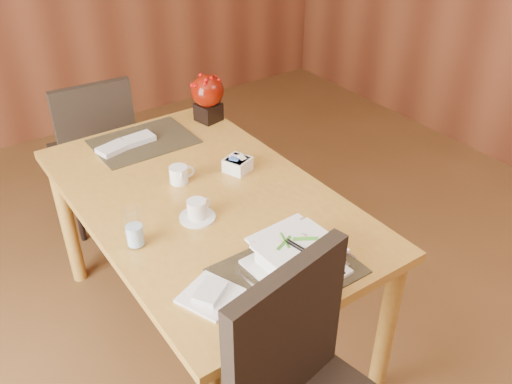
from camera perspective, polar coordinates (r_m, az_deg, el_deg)
dining_table at (r=2.22m, az=-5.46°, el=-2.43°), size 0.90×1.50×0.75m
placemat_near at (r=1.80m, az=3.34°, el=-8.28°), size 0.45×0.33×0.01m
placemat_far at (r=2.60m, az=-11.75°, el=5.25°), size 0.45×0.33×0.01m
soup_setting at (r=1.78m, az=4.23°, el=-6.83°), size 0.28×0.28×0.11m
coffee_cup at (r=2.02m, az=-6.24°, el=-2.01°), size 0.14×0.14×0.08m
water_glass at (r=1.91m, az=-12.73°, el=-3.67°), size 0.07×0.07×0.15m
creamer_jug at (r=2.25m, az=-8.14°, el=1.81°), size 0.11×0.11×0.07m
sugar_caddy at (r=2.31m, az=-1.95°, el=2.90°), size 0.13×0.13×0.06m
berry_decor at (r=2.71m, az=-5.12°, el=10.13°), size 0.16×0.16×0.24m
napkins_far at (r=2.57m, az=-13.32°, el=5.06°), size 0.28×0.13×0.02m
bread_plate at (r=1.72m, az=-4.82°, el=-10.82°), size 0.21×0.21×0.01m
far_chair at (r=3.12m, az=-16.58°, el=4.61°), size 0.46×0.46×0.92m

